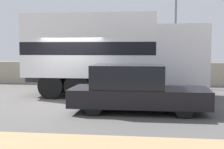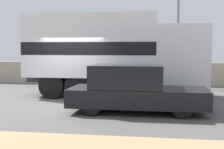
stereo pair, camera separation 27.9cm
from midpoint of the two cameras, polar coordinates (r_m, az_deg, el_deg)
ground_plane at (r=11.87m, az=-7.71°, el=-5.29°), size 80.00×80.00×0.00m
stone_wall_backdrop at (r=17.98m, az=-1.99°, el=0.22°), size 60.00×0.35×1.28m
street_lamp at (r=17.06m, az=12.48°, el=12.15°), size 0.56×0.28×7.47m
box_truck at (r=13.37m, az=0.55°, el=4.37°), size 7.57×2.34×3.48m
car_hatchback at (r=10.17m, az=4.81°, el=-2.72°), size 4.42×1.81×1.54m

